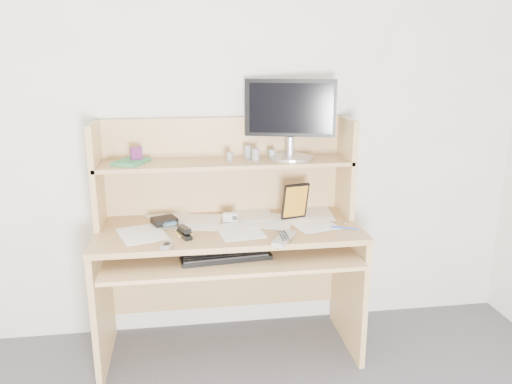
{
  "coord_description": "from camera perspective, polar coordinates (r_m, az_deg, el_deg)",
  "views": [
    {
      "loc": [
        -0.22,
        -1.04,
        1.63
      ],
      "look_at": [
        0.14,
        1.43,
        0.95
      ],
      "focal_mm": 35.0,
      "sensor_mm": 36.0,
      "label": 1
    }
  ],
  "objects": [
    {
      "name": "shelf_book",
      "position": [
        2.74,
        -14.09,
        3.37
      ],
      "size": [
        0.2,
        0.23,
        0.02
      ],
      "primitive_type": "cube",
      "rotation": [
        0.0,
        0.0,
        -0.45
      ],
      "color": "#2E7450",
      "rests_on": "desk"
    },
    {
      "name": "chip_stack_a",
      "position": [
        2.71,
        -3.03,
        4.02
      ],
      "size": [
        0.04,
        0.04,
        0.05
      ],
      "primitive_type": "cylinder",
      "rotation": [
        0.0,
        0.0,
        -0.05
      ],
      "color": "black",
      "rests_on": "desk"
    },
    {
      "name": "sticky_note_pad",
      "position": [
        2.59,
        -8.2,
        -4.69
      ],
      "size": [
        0.08,
        0.08,
        0.01
      ],
      "primitive_type": "cube",
      "rotation": [
        0.0,
        0.0,
        0.2
      ],
      "color": "yellow",
      "rests_on": "desk"
    },
    {
      "name": "game_case",
      "position": [
        2.76,
        4.5,
        -1.06
      ],
      "size": [
        0.15,
        0.05,
        0.21
      ],
      "primitive_type": "cube",
      "rotation": [
        0.0,
        0.0,
        0.24
      ],
      "color": "black",
      "rests_on": "paper_clutter"
    },
    {
      "name": "card_box",
      "position": [
        2.74,
        -13.5,
        4.13
      ],
      "size": [
        0.06,
        0.05,
        0.09
      ],
      "primitive_type": "cube",
      "rotation": [
        0.0,
        0.0,
        0.47
      ],
      "color": "maroon",
      "rests_on": "desk"
    },
    {
      "name": "desk",
      "position": [
        2.77,
        -3.27,
        -4.53
      ],
      "size": [
        1.4,
        0.7,
        1.3
      ],
      "color": "tan",
      "rests_on": "floor"
    },
    {
      "name": "flip_phone",
      "position": [
        2.42,
        -10.13,
        -5.91
      ],
      "size": [
        0.06,
        0.09,
        0.02
      ],
      "primitive_type": "cube",
      "rotation": [
        0.0,
        0.0,
        -0.26
      ],
      "color": "#B1B1B3",
      "rests_on": "paper_clutter"
    },
    {
      "name": "digital_camera",
      "position": [
        2.74,
        -2.95,
        -2.88
      ],
      "size": [
        0.08,
        0.05,
        0.05
      ],
      "primitive_type": "cube",
      "rotation": [
        0.0,
        0.0,
        -0.18
      ],
      "color": "silver",
      "rests_on": "paper_clutter"
    },
    {
      "name": "keyboard",
      "position": [
        2.53,
        -3.51,
        -7.23
      ],
      "size": [
        0.47,
        0.21,
        0.03
      ],
      "rotation": [
        0.0,
        0.0,
        0.11
      ],
      "color": "black",
      "rests_on": "desk"
    },
    {
      "name": "blue_pen",
      "position": [
        2.67,
        10.1,
        -4.05
      ],
      "size": [
        0.13,
        0.07,
        0.01
      ],
      "primitive_type": "cylinder",
      "rotation": [
        1.57,
        0.0,
        1.12
      ],
      "color": "blue",
      "rests_on": "paper_clutter"
    },
    {
      "name": "chip_stack_d",
      "position": [
        2.77,
        -0.93,
        4.56
      ],
      "size": [
        0.04,
        0.04,
        0.07
      ],
      "primitive_type": "cylinder",
      "rotation": [
        0.0,
        0.0,
        -0.05
      ],
      "color": "silver",
      "rests_on": "desk"
    },
    {
      "name": "chip_stack_c",
      "position": [
        2.78,
        1.82,
        4.37
      ],
      "size": [
        0.05,
        0.05,
        0.05
      ],
      "primitive_type": "cylinder",
      "rotation": [
        0.0,
        0.0,
        0.13
      ],
      "color": "black",
      "rests_on": "desk"
    },
    {
      "name": "wallet",
      "position": [
        2.75,
        -10.44,
        -3.22
      ],
      "size": [
        0.15,
        0.14,
        0.03
      ],
      "primitive_type": "cube",
      "rotation": [
        0.0,
        0.0,
        0.39
      ],
      "color": "black",
      "rests_on": "paper_clutter"
    },
    {
      "name": "monitor",
      "position": [
        2.78,
        3.95,
        8.6
      ],
      "size": [
        0.49,
        0.25,
        0.43
      ],
      "rotation": [
        0.0,
        0.0,
        -0.28
      ],
      "color": "#BCBDC2",
      "rests_on": "desk"
    },
    {
      "name": "stapler",
      "position": [
        2.55,
        -8.21,
        -4.47
      ],
      "size": [
        0.08,
        0.15,
        0.04
      ],
      "primitive_type": "cube",
      "rotation": [
        0.0,
        0.0,
        0.32
      ],
      "color": "black",
      "rests_on": "paper_clutter"
    },
    {
      "name": "chip_stack_b",
      "position": [
        2.72,
        -0.05,
        4.29
      ],
      "size": [
        0.06,
        0.06,
        0.07
      ],
      "primitive_type": "cylinder",
      "rotation": [
        0.0,
        0.0,
        0.41
      ],
      "color": "silver",
      "rests_on": "desk"
    },
    {
      "name": "back_wall",
      "position": [
        2.88,
        -3.86,
        7.57
      ],
      "size": [
        3.6,
        0.04,
        2.5
      ],
      "primitive_type": "cube",
      "color": "white",
      "rests_on": "floor"
    },
    {
      "name": "tv_remote",
      "position": [
        2.47,
        3.19,
        -5.31
      ],
      "size": [
        0.15,
        0.21,
        0.02
      ],
      "primitive_type": "cube",
      "rotation": [
        0.0,
        0.0,
        -0.52
      ],
      "color": "#9D9E98",
      "rests_on": "paper_clutter"
    },
    {
      "name": "paper_clutter",
      "position": [
        2.68,
        -3.13,
        -3.93
      ],
      "size": [
        1.32,
        0.54,
        0.01
      ],
      "primitive_type": "cube",
      "color": "white",
      "rests_on": "desk"
    }
  ]
}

